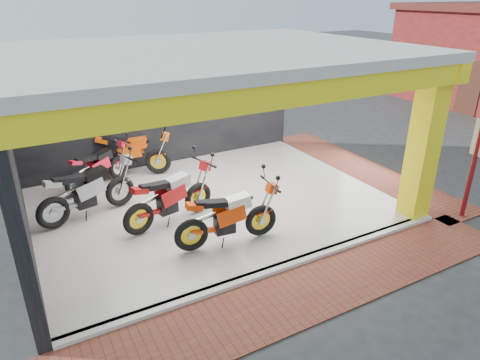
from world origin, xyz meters
name	(u,v)px	position (x,y,z in m)	size (l,w,h in m)	color
ground	(254,244)	(0.00, 0.00, 0.00)	(80.00, 80.00, 0.00)	#2D2D30
showroom_floor	(212,203)	(0.00, 2.00, 0.05)	(8.00, 6.00, 0.10)	white
showroom_ceiling	(208,52)	(0.00, 2.00, 3.60)	(8.40, 6.40, 0.20)	beige
back_wall	(164,107)	(0.00, 5.10, 1.75)	(8.20, 0.20, 3.50)	black
left_wall	(9,169)	(-4.10, 2.00, 1.75)	(0.20, 6.20, 3.50)	black
corner_column	(424,145)	(3.75, -0.75, 1.75)	(0.50, 0.50, 3.50)	yellow
header_beam_front	(290,93)	(0.00, -1.00, 3.30)	(8.40, 0.30, 0.40)	yellow
header_beam_right	(352,54)	(4.00, 2.00, 3.30)	(0.30, 6.40, 0.40)	yellow
floor_kerb	(282,267)	(0.00, -1.02, 0.05)	(8.00, 0.20, 0.10)	white
paver_front	(307,292)	(0.00, -1.80, 0.01)	(9.00, 1.40, 0.03)	brown
paver_right	(360,168)	(4.80, 2.00, 0.01)	(1.40, 7.00, 0.03)	brown
signpost	(474,161)	(4.80, -1.30, 1.37)	(0.10, 0.35, 2.49)	maroon
moto_hero	(261,206)	(0.19, 0.06, 0.80)	(2.28, 0.84, 1.39)	#F03D0A
moto_row_a	(197,184)	(-0.51, 1.65, 0.82)	(2.34, 0.87, 1.43)	#B11214
moto_row_b	(118,177)	(-1.99, 2.81, 0.83)	(2.40, 0.89, 1.47)	#979A9E
moto_row_c	(157,150)	(-0.57, 4.24, 0.82)	(2.37, 0.88, 1.45)	#FF5A0A
moto_row_d	(117,157)	(-1.61, 4.45, 0.73)	(2.06, 0.76, 1.26)	red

